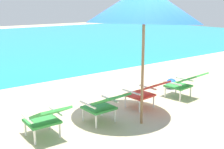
{
  "coord_description": "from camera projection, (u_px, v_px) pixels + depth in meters",
  "views": [
    {
      "loc": [
        -3.64,
        -4.26,
        2.23
      ],
      "look_at": [
        0.0,
        0.53,
        0.75
      ],
      "focal_mm": 47.62,
      "sensor_mm": 36.0,
      "label": 1
    }
  ],
  "objects": [
    {
      "name": "lounge_chair_far_right",
      "position": [
        185.0,
        82.0,
        6.91
      ],
      "size": [
        0.63,
        0.93,
        0.68
      ],
      "color": "#338E3D",
      "rests_on": "ground_plane"
    },
    {
      "name": "lounge_chair_near_left",
      "position": [
        104.0,
        104.0,
        5.45
      ],
      "size": [
        0.56,
        0.89,
        0.68
      ],
      "color": "#338E3D",
      "rests_on": "ground_plane"
    },
    {
      "name": "ground_plane",
      "position": [
        43.0,
        77.0,
        9.06
      ],
      "size": [
        40.0,
        40.0,
        0.0
      ],
      "primitive_type": "plane",
      "color": "#CCB78E"
    },
    {
      "name": "beach_ball",
      "position": [
        171.0,
        84.0,
        7.79
      ],
      "size": [
        0.28,
        0.28,
        0.28
      ],
      "primitive_type": "sphere",
      "color": "blue",
      "rests_on": "ground_plane"
    },
    {
      "name": "lounge_chair_near_right",
      "position": [
        146.0,
        91.0,
        6.22
      ],
      "size": [
        0.61,
        0.92,
        0.68
      ],
      "color": "red",
      "rests_on": "ground_plane"
    },
    {
      "name": "lounge_chair_far_left",
      "position": [
        46.0,
        117.0,
        4.82
      ],
      "size": [
        0.56,
        0.88,
        0.68
      ],
      "color": "#338E3D",
      "rests_on": "ground_plane"
    },
    {
      "name": "beach_umbrella_center",
      "position": [
        144.0,
        5.0,
        5.08
      ],
      "size": [
        2.82,
        2.81,
        2.57
      ],
      "color": "olive",
      "rests_on": "ground_plane"
    }
  ]
}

